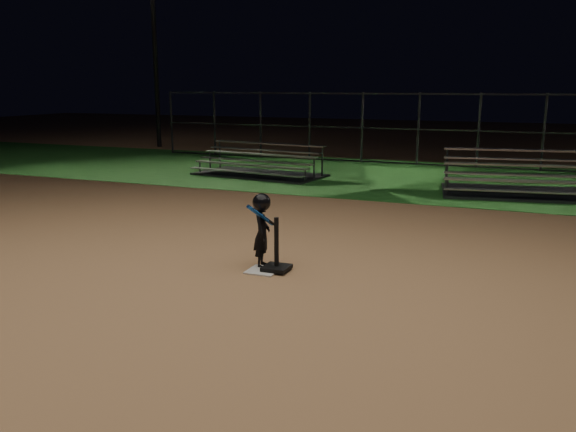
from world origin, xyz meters
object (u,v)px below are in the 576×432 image
object	(u,v)px
home_plate	(263,271)
child_batter	(262,228)
bleacher_left	(259,169)
batting_tee	(277,260)
bleacher_right	(534,187)
light_pole_left	(153,33)

from	to	relation	value
home_plate	child_batter	xyz separation A→B (m)	(-0.11, 0.22, 0.60)
child_batter	home_plate	bearing A→B (deg)	-167.56
child_batter	bleacher_left	xyz separation A→B (m)	(-3.97, 8.47, -0.41)
child_batter	bleacher_left	distance (m)	9.37
batting_tee	bleacher_left	xyz separation A→B (m)	(-4.27, 8.61, 0.03)
home_plate	child_batter	distance (m)	0.65
batting_tee	bleacher_left	distance (m)	9.61
child_batter	bleacher_left	world-z (taller)	child_batter
home_plate	bleacher_left	distance (m)	9.61
bleacher_right	batting_tee	bearing A→B (deg)	-122.55
bleacher_left	child_batter	bearing A→B (deg)	-57.53
child_batter	light_pole_left	xyz separation A→B (m)	(-11.89, 14.72, 4.34)
batting_tee	bleacher_left	bearing A→B (deg)	116.40
home_plate	batting_tee	distance (m)	0.26
bleacher_left	bleacher_right	size ratio (longest dim) A/B	0.87
bleacher_left	light_pole_left	world-z (taller)	light_pole_left
bleacher_right	bleacher_left	bearing A→B (deg)	168.18
bleacher_right	light_pole_left	bearing A→B (deg)	148.31
home_plate	batting_tee	xyz separation A→B (m)	(0.18, 0.09, 0.16)
batting_tee	light_pole_left	distance (m)	19.80
batting_tee	child_batter	world-z (taller)	child_batter
light_pole_left	bleacher_left	bearing A→B (deg)	-38.31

